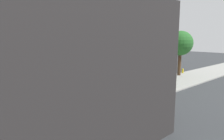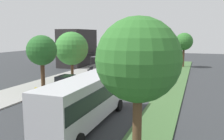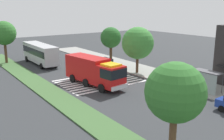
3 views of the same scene
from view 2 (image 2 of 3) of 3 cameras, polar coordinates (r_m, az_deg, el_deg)
ground_plane at (r=33.74m, az=1.68°, el=-3.01°), size 120.00×120.00×0.00m
sidewalk at (r=37.41m, az=-11.35°, el=-1.92°), size 60.00×5.57×0.14m
median_strip at (r=32.22m, az=14.64°, el=-3.71°), size 60.00×3.00×0.14m
crosswalk at (r=33.25m, az=1.40°, el=-3.17°), size 7.65×10.96×0.01m
fire_truck at (r=33.85m, az=4.74°, el=0.50°), size 9.88×3.89×3.66m
parked_car_west at (r=30.05m, az=-10.97°, el=-2.88°), size 4.26×2.14×1.72m
parked_car_mid at (r=51.28m, az=2.52°, el=1.95°), size 4.76×2.15×1.71m
transit_bus at (r=17.90m, az=-5.94°, el=-6.41°), size 10.96×2.88×3.61m
bus_stop_shelter at (r=46.33m, az=-3.12°, el=2.49°), size 3.50×1.40×2.46m
bench_near_shelter at (r=42.86m, az=-5.17°, el=0.23°), size 1.60×0.50×0.90m
street_lamp at (r=49.39m, az=-0.28°, el=4.68°), size 0.36×0.36×5.52m
storefront_building at (r=51.73m, az=-8.29°, el=5.29°), size 9.66×5.63×7.83m
sidewalk_tree_far_west at (r=29.38m, az=-16.56°, el=4.48°), size 3.59×3.59×6.56m
sidewalk_tree_west at (r=35.35m, az=-9.69°, el=5.12°), size 4.88×4.88×7.04m
median_tree_far_west at (r=11.75m, az=6.31°, el=2.34°), size 4.27×4.27×7.51m
median_tree_west at (r=51.12m, az=16.96°, el=6.52°), size 3.57×3.57×6.99m
fire_hydrant at (r=28.10m, az=-17.83°, el=-4.75°), size 0.28×0.28×0.70m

